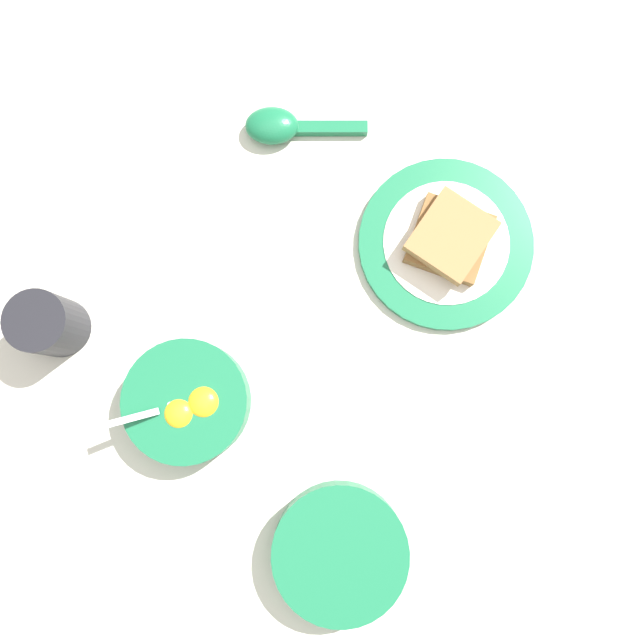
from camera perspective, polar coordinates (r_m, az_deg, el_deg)
The scene contains 7 objects.
ground_plane at distance 0.73m, azimuth -9.16°, elevation 1.99°, with size 3.00×3.00×0.00m, color beige.
egg_bowl at distance 0.70m, azimuth -12.03°, elevation -7.32°, with size 0.14×0.14×0.07m.
toast_plate at distance 0.74m, azimuth 11.41°, elevation 6.86°, with size 0.20×0.20×0.01m.
toast_sandwich at distance 0.72m, azimuth 11.83°, elevation 7.36°, with size 0.10×0.10×0.03m.
soup_spoon at distance 0.77m, azimuth -3.52°, elevation 17.27°, with size 0.14×0.10×0.03m.
congee_bowl at distance 0.71m, azimuth 1.83°, elevation -20.47°, with size 0.15×0.15×0.04m.
drinking_cup at distance 0.74m, azimuth -23.65°, elevation -0.35°, with size 0.07×0.07×0.07m.
Camera 1 is at (-0.16, 0.04, 0.71)m, focal length 35.00 mm.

